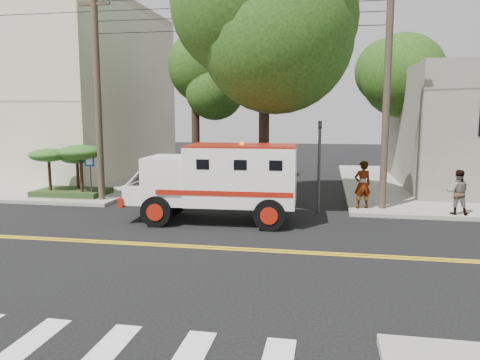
# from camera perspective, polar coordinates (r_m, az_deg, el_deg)

# --- Properties ---
(ground) EXTENTS (100.00, 100.00, 0.00)m
(ground) POSITION_cam_1_polar(r_m,az_deg,el_deg) (13.98, -6.92, -8.02)
(ground) COLOR black
(ground) RESTS_ON ground
(sidewalk_nw) EXTENTS (17.00, 17.00, 0.15)m
(sidewalk_nw) POSITION_cam_1_polar(r_m,az_deg,el_deg) (31.86, -23.05, 0.57)
(sidewalk_nw) COLOR gray
(sidewalk_nw) RESTS_ON ground
(building_left) EXTENTS (16.00, 14.00, 10.00)m
(building_left) POSITION_cam_1_polar(r_m,az_deg,el_deg) (34.03, -24.96, 9.47)
(building_left) COLOR beige
(building_left) RESTS_ON sidewalk_nw
(utility_pole_left) EXTENTS (0.28, 0.28, 9.00)m
(utility_pole_left) POSITION_cam_1_polar(r_m,az_deg,el_deg) (21.16, -16.93, 9.44)
(utility_pole_left) COLOR #382D23
(utility_pole_left) RESTS_ON ground
(utility_pole_right) EXTENTS (0.28, 0.28, 9.00)m
(utility_pole_right) POSITION_cam_1_polar(r_m,az_deg,el_deg) (19.14, 17.44, 9.60)
(utility_pole_right) COLOR #382D23
(utility_pole_right) RESTS_ON ground
(tree_main) EXTENTS (6.08, 5.70, 9.85)m
(tree_main) POSITION_cam_1_polar(r_m,az_deg,el_deg) (19.42, 4.26, 17.93)
(tree_main) COLOR black
(tree_main) RESTS_ON ground
(tree_left) EXTENTS (4.48, 4.20, 7.70)m
(tree_left) POSITION_cam_1_polar(r_m,az_deg,el_deg) (25.57, -4.93, 12.20)
(tree_left) COLOR black
(tree_left) RESTS_ON ground
(tree_right) EXTENTS (4.80, 4.50, 8.20)m
(tree_right) POSITION_cam_1_polar(r_m,az_deg,el_deg) (29.06, 20.40, 11.95)
(tree_right) COLOR black
(tree_right) RESTS_ON ground
(traffic_signal) EXTENTS (0.15, 0.18, 3.60)m
(traffic_signal) POSITION_cam_1_polar(r_m,az_deg,el_deg) (18.48, 9.64, 2.86)
(traffic_signal) COLOR #3F3F42
(traffic_signal) RESTS_ON ground
(accessibility_sign) EXTENTS (0.45, 0.10, 2.02)m
(accessibility_sign) POSITION_cam_1_polar(r_m,az_deg,el_deg) (21.72, -17.79, 1.07)
(accessibility_sign) COLOR #3F3F42
(accessibility_sign) RESTS_ON ground
(palm_planter) EXTENTS (3.52, 2.63, 2.36)m
(palm_planter) POSITION_cam_1_polar(r_m,az_deg,el_deg) (22.69, -20.04, 1.96)
(palm_planter) COLOR #1E3314
(palm_planter) RESTS_ON sidewalk_nw
(armored_truck) EXTENTS (6.21, 2.69, 2.79)m
(armored_truck) POSITION_cam_1_polar(r_m,az_deg,el_deg) (16.72, -2.45, 0.23)
(armored_truck) COLOR white
(armored_truck) RESTS_ON ground
(pedestrian_a) EXTENTS (0.81, 0.67, 1.89)m
(pedestrian_a) POSITION_cam_1_polar(r_m,az_deg,el_deg) (19.06, 14.70, -0.55)
(pedestrian_a) COLOR gray
(pedestrian_a) RESTS_ON sidewalk_ne
(pedestrian_b) EXTENTS (0.89, 0.74, 1.67)m
(pedestrian_b) POSITION_cam_1_polar(r_m,az_deg,el_deg) (19.14, 25.00, -1.34)
(pedestrian_b) COLOR gray
(pedestrian_b) RESTS_ON sidewalk_ne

